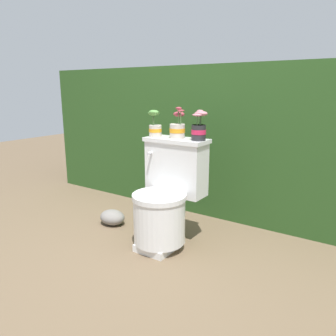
{
  "coord_description": "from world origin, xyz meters",
  "views": [
    {
      "loc": [
        1.26,
        -1.87,
        1.18
      ],
      "look_at": [
        -0.07,
        0.1,
        0.6
      ],
      "focal_mm": 35.0,
      "sensor_mm": 36.0,
      "label": 1
    }
  ],
  "objects_px": {
    "potted_plant_middle": "(199,129)",
    "garden_stone": "(112,217)",
    "toilet": "(166,198)",
    "potted_plant_left": "(155,125)",
    "potted_plant_midleft": "(178,128)"
  },
  "relations": [
    {
      "from": "potted_plant_left",
      "to": "potted_plant_middle",
      "type": "bearing_deg",
      "value": 3.69
    },
    {
      "from": "potted_plant_left",
      "to": "garden_stone",
      "type": "xyz_separation_m",
      "value": [
        -0.42,
        -0.08,
        -0.84
      ]
    },
    {
      "from": "toilet",
      "to": "potted_plant_left",
      "type": "xyz_separation_m",
      "value": [
        -0.19,
        0.12,
        0.53
      ]
    },
    {
      "from": "potted_plant_left",
      "to": "toilet",
      "type": "bearing_deg",
      "value": -31.92
    },
    {
      "from": "toilet",
      "to": "potted_plant_middle",
      "type": "relative_size",
      "value": 3.71
    },
    {
      "from": "toilet",
      "to": "potted_plant_middle",
      "type": "bearing_deg",
      "value": 36.65
    },
    {
      "from": "potted_plant_middle",
      "to": "garden_stone",
      "type": "relative_size",
      "value": 0.93
    },
    {
      "from": "toilet",
      "to": "potted_plant_midleft",
      "type": "bearing_deg",
      "value": 89.64
    },
    {
      "from": "toilet",
      "to": "garden_stone",
      "type": "relative_size",
      "value": 3.44
    },
    {
      "from": "potted_plant_middle",
      "to": "garden_stone",
      "type": "distance_m",
      "value": 1.15
    },
    {
      "from": "potted_plant_left",
      "to": "potted_plant_midleft",
      "type": "height_order",
      "value": "potted_plant_midleft"
    },
    {
      "from": "toilet",
      "to": "potted_plant_middle",
      "type": "distance_m",
      "value": 0.57
    },
    {
      "from": "toilet",
      "to": "potted_plant_left",
      "type": "bearing_deg",
      "value": 148.08
    },
    {
      "from": "potted_plant_midleft",
      "to": "garden_stone",
      "type": "relative_size",
      "value": 1.0
    },
    {
      "from": "potted_plant_middle",
      "to": "garden_stone",
      "type": "height_order",
      "value": "potted_plant_middle"
    }
  ]
}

